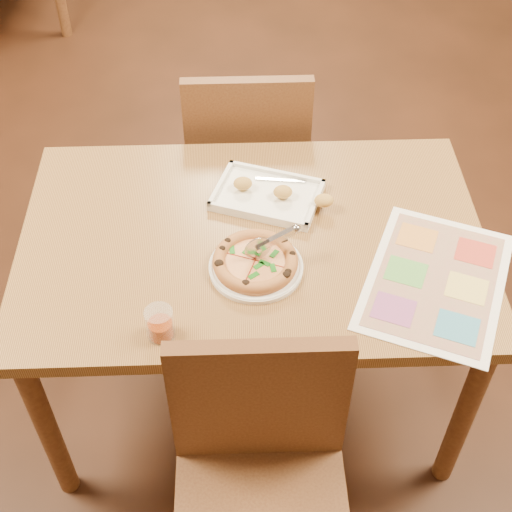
{
  "coord_description": "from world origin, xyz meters",
  "views": [
    {
      "loc": [
        -0.04,
        -1.41,
        2.12
      ],
      "look_at": [
        0.01,
        -0.12,
        0.77
      ],
      "focal_mm": 50.0,
      "sensor_mm": 36.0,
      "label": 1
    }
  ],
  "objects_px": {
    "dining_table": "(253,257)",
    "plate": "(256,267)",
    "pizza_cutter": "(271,242)",
    "menu": "(436,280)",
    "glass_tumbler": "(160,325)",
    "appetizer_tray": "(270,195)",
    "chair_near": "(261,461)",
    "chair_far": "(247,147)",
    "pizza": "(255,261)"
  },
  "relations": [
    {
      "from": "plate",
      "to": "chair_far",
      "type": "bearing_deg",
      "value": 90.44
    },
    {
      "from": "pizza",
      "to": "menu",
      "type": "relative_size",
      "value": 0.47
    },
    {
      "from": "pizza_cutter",
      "to": "glass_tumbler",
      "type": "height_order",
      "value": "pizza_cutter"
    },
    {
      "from": "dining_table",
      "to": "pizza_cutter",
      "type": "height_order",
      "value": "pizza_cutter"
    },
    {
      "from": "menu",
      "to": "plate",
      "type": "bearing_deg",
      "value": 172.76
    },
    {
      "from": "chair_near",
      "to": "appetizer_tray",
      "type": "bearing_deg",
      "value": 85.65
    },
    {
      "from": "chair_far",
      "to": "appetizer_tray",
      "type": "bearing_deg",
      "value": 97.3
    },
    {
      "from": "plate",
      "to": "appetizer_tray",
      "type": "xyz_separation_m",
      "value": [
        0.05,
        0.28,
        0.01
      ]
    },
    {
      "from": "chair_far",
      "to": "appetizer_tray",
      "type": "height_order",
      "value": "chair_far"
    },
    {
      "from": "pizza",
      "to": "glass_tumbler",
      "type": "relative_size",
      "value": 2.61
    },
    {
      "from": "chair_near",
      "to": "plate",
      "type": "relative_size",
      "value": 1.86
    },
    {
      "from": "dining_table",
      "to": "menu",
      "type": "bearing_deg",
      "value": -21.04
    },
    {
      "from": "appetizer_tray",
      "to": "dining_table",
      "type": "bearing_deg",
      "value": -110.58
    },
    {
      "from": "dining_table",
      "to": "plate",
      "type": "distance_m",
      "value": 0.15
    },
    {
      "from": "chair_near",
      "to": "pizza",
      "type": "bearing_deg",
      "value": 89.54
    },
    {
      "from": "dining_table",
      "to": "appetizer_tray",
      "type": "xyz_separation_m",
      "value": [
        0.06,
        0.15,
        0.1
      ]
    },
    {
      "from": "pizza_cutter",
      "to": "glass_tumbler",
      "type": "xyz_separation_m",
      "value": [
        -0.28,
        -0.23,
        -0.04
      ]
    },
    {
      "from": "chair_near",
      "to": "dining_table",
      "type": "bearing_deg",
      "value": 90.0
    },
    {
      "from": "chair_far",
      "to": "plate",
      "type": "relative_size",
      "value": 1.86
    },
    {
      "from": "chair_near",
      "to": "chair_far",
      "type": "distance_m",
      "value": 1.2
    },
    {
      "from": "appetizer_tray",
      "to": "menu",
      "type": "height_order",
      "value": "appetizer_tray"
    },
    {
      "from": "dining_table",
      "to": "appetizer_tray",
      "type": "height_order",
      "value": "appetizer_tray"
    },
    {
      "from": "pizza_cutter",
      "to": "glass_tumbler",
      "type": "bearing_deg",
      "value": -156.72
    },
    {
      "from": "appetizer_tray",
      "to": "menu",
      "type": "xyz_separation_m",
      "value": [
        0.42,
        -0.34,
        -0.01
      ]
    },
    {
      "from": "chair_far",
      "to": "menu",
      "type": "relative_size",
      "value": 0.97
    },
    {
      "from": "dining_table",
      "to": "chair_far",
      "type": "relative_size",
      "value": 2.77
    },
    {
      "from": "dining_table",
      "to": "chair_far",
      "type": "distance_m",
      "value": 0.61
    },
    {
      "from": "chair_near",
      "to": "pizza_cutter",
      "type": "height_order",
      "value": "chair_near"
    },
    {
      "from": "chair_far",
      "to": "plate",
      "type": "bearing_deg",
      "value": 90.44
    },
    {
      "from": "appetizer_tray",
      "to": "chair_far",
      "type": "bearing_deg",
      "value": 97.3
    },
    {
      "from": "chair_near",
      "to": "glass_tumbler",
      "type": "distance_m",
      "value": 0.4
    },
    {
      "from": "dining_table",
      "to": "chair_far",
      "type": "bearing_deg",
      "value": 90.0
    },
    {
      "from": "menu",
      "to": "chair_near",
      "type": "bearing_deg",
      "value": -138.82
    },
    {
      "from": "dining_table",
      "to": "pizza_cutter",
      "type": "xyz_separation_m",
      "value": [
        0.05,
        -0.1,
        0.16
      ]
    },
    {
      "from": "chair_far",
      "to": "glass_tumbler",
      "type": "relative_size",
      "value": 5.36
    },
    {
      "from": "chair_near",
      "to": "glass_tumbler",
      "type": "bearing_deg",
      "value": 131.46
    },
    {
      "from": "chair_far",
      "to": "appetizer_tray",
      "type": "distance_m",
      "value": 0.48
    },
    {
      "from": "dining_table",
      "to": "pizza",
      "type": "relative_size",
      "value": 5.68
    },
    {
      "from": "glass_tumbler",
      "to": "pizza",
      "type": "bearing_deg",
      "value": 42.25
    },
    {
      "from": "chair_near",
      "to": "pizza_cutter",
      "type": "relative_size",
      "value": 3.29
    },
    {
      "from": "pizza_cutter",
      "to": "glass_tumbler",
      "type": "relative_size",
      "value": 1.63
    },
    {
      "from": "dining_table",
      "to": "menu",
      "type": "distance_m",
      "value": 0.52
    },
    {
      "from": "appetizer_tray",
      "to": "menu",
      "type": "distance_m",
      "value": 0.54
    },
    {
      "from": "plate",
      "to": "glass_tumbler",
      "type": "distance_m",
      "value": 0.32
    },
    {
      "from": "dining_table",
      "to": "chair_near",
      "type": "distance_m",
      "value": 0.61
    },
    {
      "from": "glass_tumbler",
      "to": "chair_near",
      "type": "bearing_deg",
      "value": -48.54
    },
    {
      "from": "menu",
      "to": "pizza",
      "type": "bearing_deg",
      "value": 172.28
    },
    {
      "from": "dining_table",
      "to": "pizza_cutter",
      "type": "bearing_deg",
      "value": -65.62
    },
    {
      "from": "chair_near",
      "to": "appetizer_tray",
      "type": "distance_m",
      "value": 0.78
    },
    {
      "from": "glass_tumbler",
      "to": "menu",
      "type": "relative_size",
      "value": 0.18
    }
  ]
}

